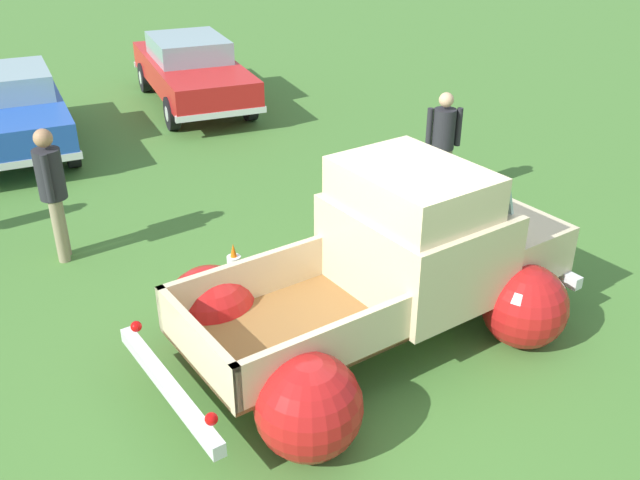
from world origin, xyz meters
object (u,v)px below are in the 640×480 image
(show_car_2, at_px, (192,69))
(lane_cone_0, at_px, (234,267))
(vintage_pickup_truck, at_px, (395,273))
(show_car_1, at_px, (7,108))
(spectator_2, at_px, (443,140))
(spectator_1, at_px, (52,187))

(show_car_2, relative_size, lane_cone_0, 7.85)
(vintage_pickup_truck, bearing_deg, lane_cone_0, 119.17)
(vintage_pickup_truck, xyz_separation_m, lane_cone_0, (-1.01, 1.77, -0.45))
(vintage_pickup_truck, distance_m, show_car_1, 8.69)
(spectator_2, bearing_deg, show_car_1, -107.48)
(spectator_2, bearing_deg, show_car_2, -138.54)
(lane_cone_0, bearing_deg, vintage_pickup_truck, -60.38)
(show_car_1, bearing_deg, show_car_2, 109.56)
(show_car_2, xyz_separation_m, spectator_2, (0.97, -6.76, 0.17))
(spectator_1, distance_m, lane_cone_0, 2.58)
(spectator_1, bearing_deg, spectator_2, 7.56)
(spectator_2, relative_size, lane_cone_0, 2.66)
(spectator_1, height_order, spectator_2, spectator_1)
(vintage_pickup_truck, relative_size, spectator_2, 2.76)
(show_car_1, bearing_deg, vintage_pickup_truck, 22.62)
(spectator_2, height_order, lane_cone_0, spectator_2)
(vintage_pickup_truck, height_order, lane_cone_0, vintage_pickup_truck)
(vintage_pickup_truck, xyz_separation_m, spectator_2, (2.93, 2.41, 0.20))
(vintage_pickup_truck, distance_m, show_car_2, 9.38)
(vintage_pickup_truck, relative_size, show_car_1, 1.04)
(vintage_pickup_truck, distance_m, spectator_2, 3.80)
(vintage_pickup_truck, height_order, show_car_1, vintage_pickup_truck)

